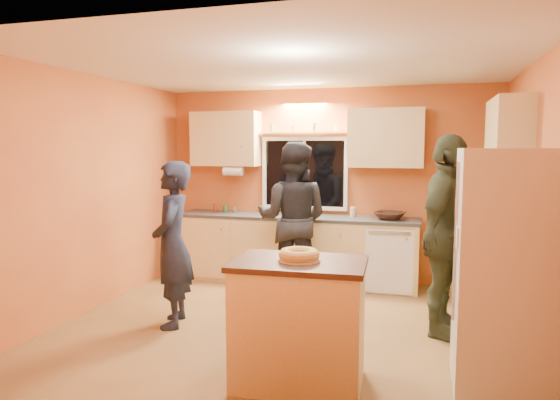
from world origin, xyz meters
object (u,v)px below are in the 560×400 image
(person_center, at_px, (293,219))
(person_right, at_px, (446,236))
(island, at_px, (299,322))
(refrigerator, at_px, (508,271))
(person_left, at_px, (173,244))

(person_center, distance_m, person_right, 1.96)
(island, height_order, person_right, person_right)
(refrigerator, bearing_deg, person_right, 110.83)
(person_left, bearing_deg, island, 41.03)
(island, distance_m, person_center, 2.39)
(island, bearing_deg, person_center, 102.80)
(person_right, bearing_deg, person_center, 79.91)
(person_left, bearing_deg, refrigerator, 60.92)
(refrigerator, bearing_deg, person_left, 169.70)
(island, relative_size, person_left, 0.61)
(person_left, height_order, person_center, person_center)
(person_center, bearing_deg, refrigerator, 136.48)
(island, relative_size, person_right, 0.53)
(refrigerator, distance_m, person_center, 2.87)
(person_left, bearing_deg, person_center, 127.95)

